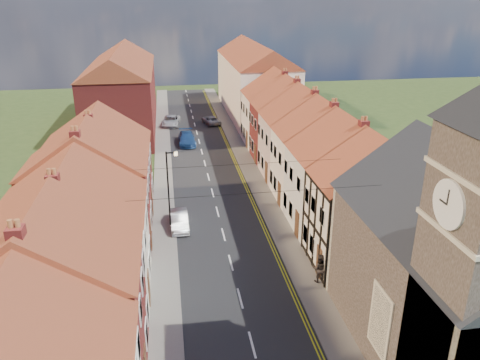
{
  "coord_description": "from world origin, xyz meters",
  "views": [
    {
      "loc": [
        -3.64,
        -12.9,
        16.91
      ],
      "look_at": [
        1.6,
        20.11,
        3.5
      ],
      "focal_mm": 35.0,
      "sensor_mm": 36.0,
      "label": 1
    }
  ],
  "objects_px": {
    "lamppost": "(169,184)",
    "car_mid": "(179,220)",
    "church": "(470,259)",
    "car_far": "(187,139)",
    "car_distant": "(171,121)",
    "car_distant_b": "(211,120)",
    "pedestrian_right": "(319,268)"
  },
  "relations": [
    {
      "from": "car_far",
      "to": "car_distant_b",
      "type": "xyz_separation_m",
      "value": [
        3.78,
        8.83,
        -0.14
      ]
    },
    {
      "from": "church",
      "to": "car_distant_b",
      "type": "xyz_separation_m",
      "value": [
        -7.08,
        46.68,
        -5.32
      ]
    },
    {
      "from": "church",
      "to": "car_mid",
      "type": "distance_m",
      "value": 21.3
    },
    {
      "from": "car_far",
      "to": "pedestrian_right",
      "type": "xyz_separation_m",
      "value": [
        6.6,
        -30.35,
        0.37
      ]
    },
    {
      "from": "lamppost",
      "to": "car_far",
      "type": "height_order",
      "value": "lamppost"
    },
    {
      "from": "pedestrian_right",
      "to": "car_distant_b",
      "type": "bearing_deg",
      "value": -72.65
    },
    {
      "from": "lamppost",
      "to": "pedestrian_right",
      "type": "bearing_deg",
      "value": -45.85
    },
    {
      "from": "car_mid",
      "to": "car_distant",
      "type": "distance_m",
      "value": 30.31
    },
    {
      "from": "lamppost",
      "to": "car_distant_b",
      "type": "distance_m",
      "value": 30.76
    },
    {
      "from": "church",
      "to": "pedestrian_right",
      "type": "height_order",
      "value": "church"
    },
    {
      "from": "car_distant",
      "to": "pedestrian_right",
      "type": "relative_size",
      "value": 2.5
    },
    {
      "from": "car_far",
      "to": "car_distant",
      "type": "bearing_deg",
      "value": 100.57
    },
    {
      "from": "lamppost",
      "to": "car_distant",
      "type": "distance_m",
      "value": 30.15
    },
    {
      "from": "church",
      "to": "car_distant",
      "type": "bearing_deg",
      "value": 105.06
    },
    {
      "from": "lamppost",
      "to": "church",
      "type": "bearing_deg",
      "value": -51.7
    },
    {
      "from": "car_mid",
      "to": "car_distant_b",
      "type": "bearing_deg",
      "value": 79.05
    },
    {
      "from": "car_far",
      "to": "car_distant_b",
      "type": "relative_size",
      "value": 1.2
    },
    {
      "from": "lamppost",
      "to": "car_mid",
      "type": "xyz_separation_m",
      "value": [
        0.61,
        -0.3,
        -2.93
      ]
    },
    {
      "from": "car_distant_b",
      "to": "pedestrian_right",
      "type": "bearing_deg",
      "value": 81.67
    },
    {
      "from": "lamppost",
      "to": "car_distant_b",
      "type": "height_order",
      "value": "lamppost"
    },
    {
      "from": "church",
      "to": "car_far",
      "type": "xyz_separation_m",
      "value": [
        -10.86,
        37.85,
        -5.18
      ]
    },
    {
      "from": "church",
      "to": "lamppost",
      "type": "bearing_deg",
      "value": 128.3
    },
    {
      "from": "lamppost",
      "to": "car_mid",
      "type": "bearing_deg",
      "value": -25.98
    },
    {
      "from": "lamppost",
      "to": "car_distant_b",
      "type": "relative_size",
      "value": 1.49
    },
    {
      "from": "pedestrian_right",
      "to": "car_distant",
      "type": "bearing_deg",
      "value": -64.8
    },
    {
      "from": "car_distant_b",
      "to": "lamppost",
      "type": "bearing_deg",
      "value": 66.07
    },
    {
      "from": "church",
      "to": "car_far",
      "type": "height_order",
      "value": "church"
    },
    {
      "from": "church",
      "to": "car_far",
      "type": "bearing_deg",
      "value": 106.01
    },
    {
      "from": "car_mid",
      "to": "car_far",
      "type": "height_order",
      "value": "car_far"
    },
    {
      "from": "car_mid",
      "to": "pedestrian_right",
      "type": "distance_m",
      "value": 12.17
    },
    {
      "from": "car_far",
      "to": "car_distant",
      "type": "relative_size",
      "value": 1.01
    },
    {
      "from": "car_mid",
      "to": "car_far",
      "type": "relative_size",
      "value": 0.77
    }
  ]
}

